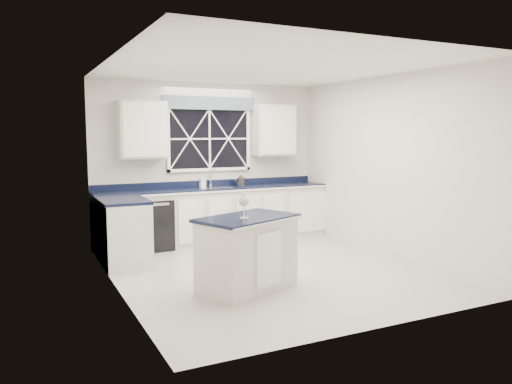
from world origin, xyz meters
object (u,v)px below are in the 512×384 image
kettle (241,181)px  dishwasher (152,224)px  soap_bottle (202,181)px  wine_glass (244,201)px  island (247,253)px  faucet (211,177)px

kettle → dishwasher: bearing=168.4°
kettle → soap_bottle: soap_bottle is taller
kettle → soap_bottle: 0.68m
wine_glass → kettle: bearing=66.4°
island → soap_bottle: (0.46, 2.78, 0.60)m
faucet → kettle: size_ratio=1.19×
wine_glass → soap_bottle: (0.54, 2.87, -0.04)m
island → wine_glass: (-0.08, -0.09, 0.64)m
faucet → island: bearing=-102.5°
island → soap_bottle: bearing=58.4°
kettle → wine_glass: (-1.21, -2.76, 0.05)m
kettle → wine_glass: wine_glass is taller
wine_glass → soap_bottle: size_ratio=1.47×
faucet → wine_glass: 2.92m
faucet → island: (-0.61, -2.75, -0.66)m
dishwasher → faucet: bearing=10.0°
dishwasher → island: 2.61m
faucet → wine_glass: size_ratio=1.03×
dishwasher → kettle: (1.62, 0.11, 0.61)m
faucet → wine_glass: (-0.69, -2.84, -0.02)m
soap_bottle → island: bearing=-99.4°
faucet → dishwasher: bearing=-170.0°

